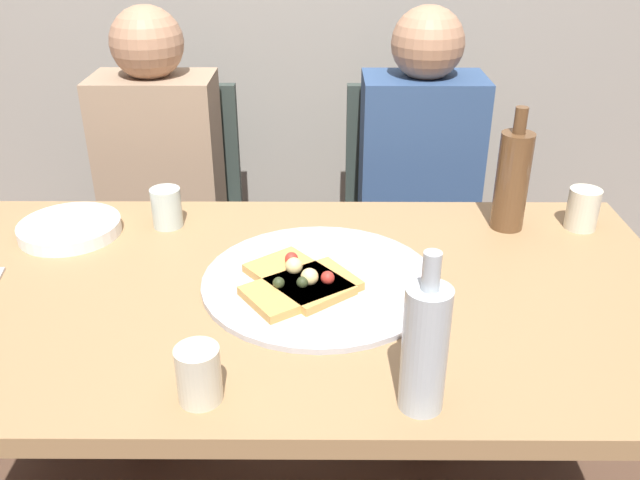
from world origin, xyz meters
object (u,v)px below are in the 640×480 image
(tumbler_far, at_px, (167,208))
(guest_in_sweater, at_px, (156,192))
(pizza_tray, at_px, (320,281))
(chair_left, at_px, (171,210))
(wine_bottle, at_px, (425,347))
(pizza_slice_extra, at_px, (298,277))
(chair_right, at_px, (413,210))
(tumbler_near, at_px, (199,374))
(guest_in_beanie, at_px, (422,193))
(dining_table, at_px, (295,318))
(plate_stack, at_px, (70,228))
(wine_glass, at_px, (583,209))
(beer_bottle, at_px, (512,179))
(pizza_slice_last, at_px, (302,287))

(tumbler_far, bearing_deg, guest_in_sweater, 107.82)
(pizza_tray, bearing_deg, chair_left, 121.34)
(chair_left, bearing_deg, wine_bottle, 118.99)
(pizza_slice_extra, height_order, chair_right, chair_right)
(tumbler_near, distance_m, guest_in_beanie, 1.14)
(dining_table, bearing_deg, tumbler_near, -111.76)
(wine_bottle, relative_size, plate_stack, 1.16)
(plate_stack, height_order, guest_in_beanie, guest_in_beanie)
(tumbler_far, bearing_deg, plate_stack, -168.02)
(chair_left, bearing_deg, wine_glass, 153.95)
(chair_left, bearing_deg, plate_stack, 80.69)
(pizza_slice_extra, xyz_separation_m, chair_right, (0.35, 0.83, -0.23))
(tumbler_far, bearing_deg, chair_left, 103.06)
(chair_left, xyz_separation_m, guest_in_beanie, (0.80, -0.15, 0.13))
(wine_bottle, bearing_deg, chair_right, 83.16)
(tumbler_far, relative_size, wine_glass, 0.97)
(chair_right, distance_m, guest_in_sweater, 0.82)
(beer_bottle, height_order, chair_right, beer_bottle)
(guest_in_sweater, bearing_deg, wine_glass, 160.50)
(guest_in_sweater, bearing_deg, tumbler_far, 107.82)
(wine_glass, height_order, guest_in_beanie, guest_in_beanie)
(pizza_tray, relative_size, plate_stack, 2.07)
(chair_left, bearing_deg, tumbler_far, 103.06)
(pizza_slice_extra, distance_m, plate_stack, 0.60)
(pizza_slice_last, bearing_deg, pizza_tray, 56.83)
(wine_bottle, height_order, tumbler_near, wine_bottle)
(dining_table, distance_m, guest_in_sweater, 0.81)
(pizza_slice_last, distance_m, chair_left, 1.01)
(pizza_slice_last, bearing_deg, tumbler_far, 136.04)
(pizza_slice_last, xyz_separation_m, guest_in_beanie, (0.34, 0.72, -0.10))
(wine_bottle, bearing_deg, tumbler_far, 129.59)
(chair_left, bearing_deg, beer_bottle, 150.03)
(tumbler_far, xyz_separation_m, plate_stack, (-0.22, -0.05, -0.03))
(dining_table, relative_size, tumbler_near, 16.66)
(beer_bottle, relative_size, chair_right, 0.33)
(wine_bottle, distance_m, beer_bottle, 0.70)
(tumbler_near, distance_m, wine_glass, 1.03)
(dining_table, height_order, chair_right, chair_right)
(wine_bottle, bearing_deg, dining_table, 121.14)
(plate_stack, distance_m, chair_left, 0.64)
(pizza_slice_extra, relative_size, tumbler_far, 2.62)
(tumbler_far, height_order, plate_stack, tumbler_far)
(beer_bottle, height_order, chair_left, beer_bottle)
(chair_left, xyz_separation_m, guest_in_sweater, (-0.00, -0.15, 0.13))
(pizza_slice_last, bearing_deg, beer_bottle, 33.55)
(tumbler_near, bearing_deg, guest_in_sweater, 106.76)
(pizza_slice_last, bearing_deg, guest_in_sweater, 122.82)
(wine_glass, bearing_deg, guest_in_sweater, 160.50)
(pizza_slice_last, bearing_deg, wine_bottle, -58.47)
(tumbler_far, bearing_deg, pizza_tray, -36.23)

